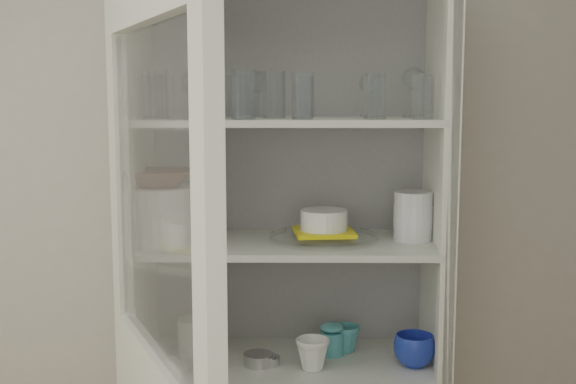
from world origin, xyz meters
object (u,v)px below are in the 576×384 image
at_px(measuring_cups, 258,359).
at_px(white_canister, 193,336).
at_px(goblet_1, 258,92).
at_px(plate_stack_front, 160,226).
at_px(glass_platter, 324,237).
at_px(goblet_3, 413,90).
at_px(plate_stack_back, 194,221).
at_px(mug_teal, 346,338).
at_px(teal_jar, 332,341).
at_px(grey_bowl_stack, 413,216).
at_px(goblet_2, 369,93).
at_px(white_ramekin, 324,220).
at_px(cream_bowl, 159,198).
at_px(mug_white, 313,354).
at_px(yellow_trivet, 324,232).
at_px(goblet_0, 165,93).
at_px(pantry_cabinet, 288,329).
at_px(terracotta_bowl, 159,178).
at_px(mug_blue, 414,350).

xyz_separation_m(measuring_cups, white_canister, (-0.23, 0.10, 0.04)).
bearing_deg(goblet_1, plate_stack_front, -150.27).
bearing_deg(glass_platter, measuring_cups, -160.79).
relative_size(goblet_3, plate_stack_back, 0.92).
bearing_deg(glass_platter, goblet_3, 12.49).
distance_m(plate_stack_back, mug_teal, 0.66).
bearing_deg(white_canister, teal_jar, -0.16).
xyz_separation_m(plate_stack_back, grey_bowl_stack, (0.73, -0.11, 0.04)).
relative_size(goblet_2, white_ramekin, 1.02).
relative_size(cream_bowl, mug_white, 2.15).
height_order(cream_bowl, yellow_trivet, cream_bowl).
relative_size(goblet_1, plate_stack_back, 0.85).
bearing_deg(white_canister, grey_bowl_stack, -1.37).
xyz_separation_m(goblet_0, mug_white, (0.49, -0.19, -0.83)).
relative_size(teal_jar, white_canister, 0.77).
bearing_deg(yellow_trivet, goblet_3, 12.49).
bearing_deg(yellow_trivet, grey_bowl_stack, 0.98).
bearing_deg(glass_platter, plate_stack_front, -173.65).
distance_m(pantry_cabinet, yellow_trivet, 0.37).
height_order(goblet_0, white_ramekin, goblet_0).
bearing_deg(cream_bowl, teal_jar, 8.15).
height_order(goblet_0, goblet_1, goblet_1).
relative_size(plate_stack_front, terracotta_bowl, 1.09).
bearing_deg(goblet_3, white_canister, -176.70).
distance_m(glass_platter, measuring_cups, 0.45).
height_order(goblet_0, goblet_2, goblet_0).
distance_m(goblet_0, mug_blue, 1.18).
bearing_deg(terracotta_bowl, mug_white, -5.89).
bearing_deg(grey_bowl_stack, cream_bowl, -175.56).
xyz_separation_m(mug_blue, white_canister, (-0.73, 0.10, 0.01)).
relative_size(mug_blue, teal_jar, 1.39).
height_order(plate_stack_front, white_canister, plate_stack_front).
bearing_deg(white_ramekin, yellow_trivet, 0.00).
height_order(glass_platter, measuring_cups, glass_platter).
distance_m(pantry_cabinet, terracotta_bowl, 0.68).
relative_size(goblet_0, goblet_3, 0.89).
relative_size(mug_white, white_canister, 0.88).
relative_size(pantry_cabinet, white_canister, 16.96).
bearing_deg(plate_stack_back, teal_jar, -10.81).
relative_size(pantry_cabinet, goblet_3, 11.78).
height_order(mug_blue, mug_white, mug_blue).
height_order(mug_white, white_canister, white_canister).
height_order(terracotta_bowl, mug_white, terracotta_bowl).
distance_m(pantry_cabinet, white_canister, 0.32).
bearing_deg(teal_jar, plate_stack_back, 169.19).
height_order(grey_bowl_stack, teal_jar, grey_bowl_stack).
bearing_deg(goblet_3, goblet_1, 174.14).
bearing_deg(cream_bowl, goblet_2, 13.15).
distance_m(plate_stack_front, teal_jar, 0.70).
distance_m(cream_bowl, mug_white, 0.70).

